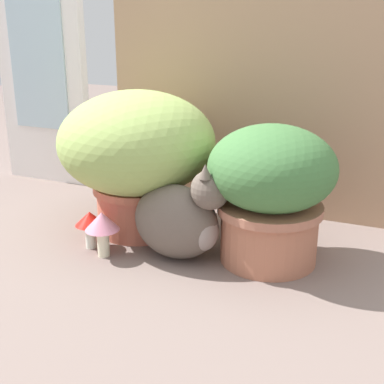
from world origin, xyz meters
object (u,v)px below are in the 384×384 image
(mushroom_ornament_red, at_px, (90,222))
(mushroom_ornament_pink, at_px, (102,225))
(cat, at_px, (181,219))
(leafy_planter, at_px, (271,189))
(grass_planter, at_px, (137,152))

(mushroom_ornament_red, height_order, mushroom_ornament_pink, mushroom_ornament_pink)
(cat, distance_m, mushroom_ornament_pink, 0.23)
(leafy_planter, relative_size, cat, 1.06)
(leafy_planter, xyz_separation_m, mushroom_ornament_pink, (-0.45, -0.16, -0.12))
(cat, distance_m, mushroom_ornament_red, 0.29)
(leafy_planter, bearing_deg, mushroom_ornament_red, -166.21)
(leafy_planter, relative_size, mushroom_ornament_red, 3.41)
(mushroom_ornament_red, bearing_deg, mushroom_ornament_pink, -28.39)
(grass_planter, relative_size, mushroom_ornament_pink, 3.58)
(grass_planter, height_order, leafy_planter, grass_planter)
(grass_planter, relative_size, cat, 1.31)
(leafy_planter, xyz_separation_m, mushroom_ornament_red, (-0.52, -0.13, -0.13))
(cat, bearing_deg, grass_planter, 146.95)
(leafy_planter, xyz_separation_m, cat, (-0.24, -0.08, -0.10))
(cat, relative_size, mushroom_ornament_red, 3.22)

